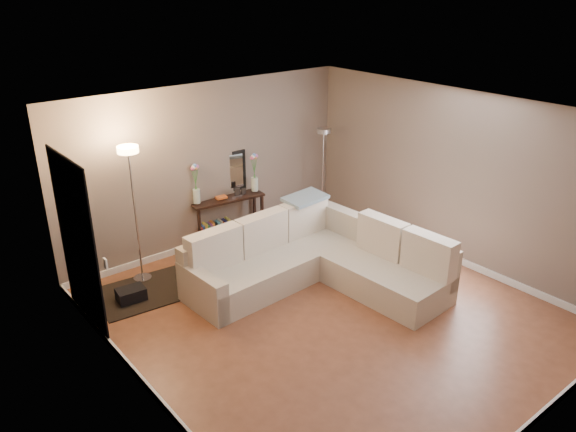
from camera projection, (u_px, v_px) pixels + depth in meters
floor at (327, 313)px, 7.30m from camera, size 5.00×5.50×0.01m
ceiling at (333, 114)px, 6.28m from camera, size 5.00×5.50×0.01m
wall_back at (209, 166)px, 8.75m from camera, size 5.00×0.02×2.60m
wall_front at (549, 321)px, 4.82m from camera, size 5.00×0.02×2.60m
wall_left at (137, 288)px, 5.33m from camera, size 0.02×5.50×2.60m
wall_right at (454, 178)px, 8.25m from camera, size 0.02×5.50×2.60m
baseboard_back at (214, 239)px, 9.23m from camera, size 5.00×0.03×0.10m
baseboard_front at (523, 431)px, 5.33m from camera, size 5.00×0.03×0.10m
baseboard_left at (152, 391)px, 5.84m from camera, size 0.03×5.50×0.10m
baseboard_right at (444, 254)px, 8.72m from camera, size 0.03×5.50×0.10m
doorway at (78, 245)px, 6.64m from camera, size 0.02×1.20×2.20m
switch_plate at (105, 264)px, 5.99m from camera, size 0.02×0.08×0.12m
sectional_sofa at (313, 259)px, 7.91m from camera, size 2.83×2.63×0.95m
throw_blanket at (305, 198)px, 8.41m from camera, size 0.72×0.46×0.09m
console_table at (224, 218)px, 9.10m from camera, size 1.25×0.48×0.75m
leaning_mirror at (222, 173)px, 8.99m from camera, size 0.86×0.15×0.67m
table_decor at (227, 195)px, 8.96m from camera, size 0.52×0.15×0.12m
flower_vase_left at (196, 186)px, 8.65m from camera, size 0.15×0.13×0.64m
flower_vase_right at (254, 175)px, 9.15m from camera, size 0.15×0.13×0.64m
floor_lamp_lit at (132, 188)px, 7.55m from camera, size 0.31×0.31×1.98m
floor_lamp_unlit at (323, 156)px, 9.68m from camera, size 0.24×0.24×1.66m
charcoal_rug at (145, 292)px, 7.75m from camera, size 1.38×1.09×0.02m
black_bag at (131, 296)px, 7.54m from camera, size 0.39×0.29×0.24m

